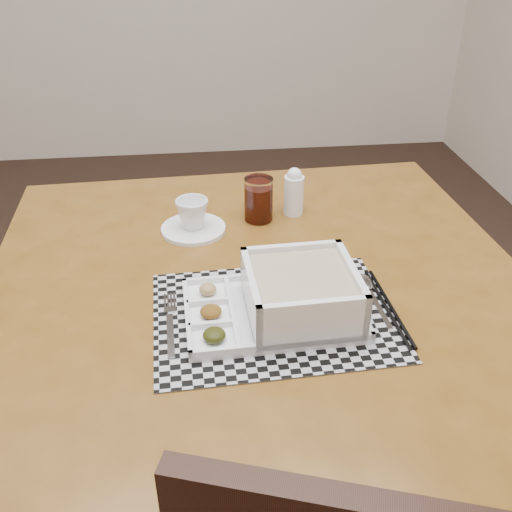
{
  "coord_description": "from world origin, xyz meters",
  "views": [
    {
      "loc": [
        0.71,
        -1.26,
        1.48
      ],
      "look_at": [
        0.81,
        -0.37,
        0.92
      ],
      "focal_mm": 40.0,
      "sensor_mm": 36.0,
      "label": 1
    }
  ],
  "objects_px": {
    "dining_table": "(260,316)",
    "cup": "(192,214)",
    "serving_tray": "(294,298)",
    "juice_glass": "(259,201)",
    "creamer_bottle": "(294,192)"
  },
  "relations": [
    {
      "from": "juice_glass",
      "to": "creamer_bottle",
      "type": "height_order",
      "value": "creamer_bottle"
    },
    {
      "from": "creamer_bottle",
      "to": "cup",
      "type": "bearing_deg",
      "value": -166.12
    },
    {
      "from": "serving_tray",
      "to": "cup",
      "type": "distance_m",
      "value": 0.39
    },
    {
      "from": "dining_table",
      "to": "juice_glass",
      "type": "relative_size",
      "value": 10.72
    },
    {
      "from": "cup",
      "to": "serving_tray",
      "type": "bearing_deg",
      "value": -82.09
    },
    {
      "from": "juice_glass",
      "to": "creamer_bottle",
      "type": "distance_m",
      "value": 0.09
    },
    {
      "from": "cup",
      "to": "creamer_bottle",
      "type": "bearing_deg",
      "value": -5.01
    },
    {
      "from": "serving_tray",
      "to": "juice_glass",
      "type": "distance_m",
      "value": 0.39
    },
    {
      "from": "serving_tray",
      "to": "juice_glass",
      "type": "height_order",
      "value": "juice_glass"
    },
    {
      "from": "dining_table",
      "to": "serving_tray",
      "type": "distance_m",
      "value": 0.18
    },
    {
      "from": "cup",
      "to": "juice_glass",
      "type": "distance_m",
      "value": 0.16
    },
    {
      "from": "juice_glass",
      "to": "creamer_bottle",
      "type": "xyz_separation_m",
      "value": [
        0.09,
        0.02,
        0.01
      ]
    },
    {
      "from": "dining_table",
      "to": "juice_glass",
      "type": "xyz_separation_m",
      "value": [
        0.03,
        0.27,
        0.13
      ]
    },
    {
      "from": "dining_table",
      "to": "cup",
      "type": "relative_size",
      "value": 15.21
    },
    {
      "from": "dining_table",
      "to": "cup",
      "type": "xyz_separation_m",
      "value": [
        -0.13,
        0.23,
        0.13
      ]
    }
  ]
}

